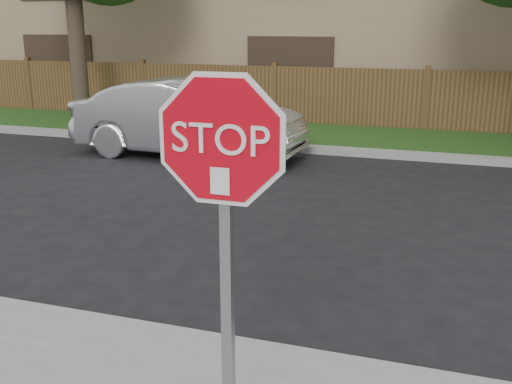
% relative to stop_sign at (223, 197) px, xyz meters
% --- Properties ---
extents(ground, '(90.00, 90.00, 0.00)m').
position_rel_stop_sign_xyz_m(ground, '(0.52, 1.48, -1.83)').
color(ground, black).
rests_on(ground, ground).
extents(far_curb, '(70.00, 0.30, 0.15)m').
position_rel_stop_sign_xyz_m(far_curb, '(0.52, 9.63, -1.75)').
color(far_curb, gray).
rests_on(far_curb, ground).
extents(grass_strip, '(70.00, 3.00, 0.12)m').
position_rel_stop_sign_xyz_m(grass_strip, '(0.52, 11.28, -1.77)').
color(grass_strip, '#1E4714').
rests_on(grass_strip, ground).
extents(fence, '(70.00, 0.12, 1.60)m').
position_rel_stop_sign_xyz_m(fence, '(0.52, 12.88, -1.03)').
color(fence, '#4D2F1B').
rests_on(fence, ground).
extents(stop_sign, '(1.01, 0.13, 2.55)m').
position_rel_stop_sign_xyz_m(stop_sign, '(0.00, 0.00, 0.00)').
color(stop_sign, gray).
rests_on(stop_sign, sidewalk_near).
extents(sedan_left, '(4.92, 1.91, 1.60)m').
position_rel_stop_sign_xyz_m(sedan_left, '(-4.06, 8.46, -1.03)').
color(sedan_left, silver).
rests_on(sedan_left, ground).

